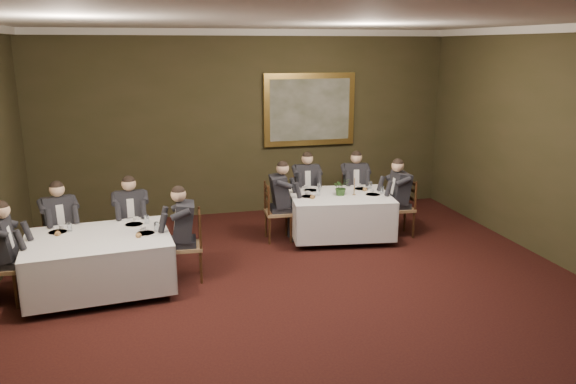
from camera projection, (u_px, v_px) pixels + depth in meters
name	position (u px, v px, depth m)	size (l,w,h in m)	color
ground	(327.00, 331.00, 6.50)	(10.00, 10.00, 0.00)	black
ceiling	(333.00, 15.00, 5.62)	(8.00, 10.00, 0.10)	silver
back_wall	(247.00, 124.00, 10.75)	(8.00, 0.10, 3.50)	#34311A
crown_molding	(333.00, 21.00, 5.63)	(8.00, 10.00, 0.12)	white
table_main	(340.00, 212.00, 9.55)	(1.85, 1.50, 0.67)	#32190E
table_second	(99.00, 259.00, 7.46)	(1.98, 1.58, 0.67)	#32190E
chair_main_backleft	(306.00, 208.00, 10.37)	(0.48, 0.46, 1.00)	olive
diner_main_backleft	(306.00, 197.00, 10.31)	(0.45, 0.51, 1.35)	black
chair_main_backright	(354.00, 207.00, 10.48)	(0.51, 0.49, 1.00)	olive
diner_main_backright	(354.00, 195.00, 10.41)	(0.48, 0.55, 1.35)	black
chair_main_endleft	(277.00, 224.00, 9.47)	(0.44, 0.46, 1.00)	olive
diner_main_endleft	(278.00, 211.00, 9.42)	(0.50, 0.44, 1.35)	black
chair_main_endright	(400.00, 220.00, 9.71)	(0.44, 0.46, 1.00)	olive
diner_main_endright	(400.00, 207.00, 9.65)	(0.50, 0.43, 1.35)	black
chair_sec_backleft	(62.00, 251.00, 8.21)	(0.55, 0.53, 1.00)	olive
diner_sec_backleft	(61.00, 237.00, 8.15)	(0.53, 0.58, 1.35)	black
chair_sec_backright	(133.00, 243.00, 8.54)	(0.46, 0.44, 1.00)	olive
diner_sec_backright	(132.00, 229.00, 8.47)	(0.43, 0.50, 1.35)	black
chair_sec_endright	(188.00, 260.00, 7.89)	(0.45, 0.47, 1.00)	olive
diner_sec_endright	(187.00, 245.00, 7.83)	(0.51, 0.44, 1.35)	black
chair_sec_endleft	(3.00, 283.00, 7.12)	(0.44, 0.46, 1.00)	olive
diner_sec_endleft	(2.00, 266.00, 7.07)	(0.50, 0.44, 1.35)	black
centerpiece	(341.00, 186.00, 9.40)	(0.27, 0.24, 0.30)	#2D5926
candlestick	(354.00, 186.00, 9.42)	(0.06, 0.06, 0.43)	#B58137
place_setting_table_main	(313.00, 188.00, 9.79)	(0.33, 0.31, 0.14)	white
place_setting_table_second	(62.00, 229.00, 7.61)	(0.33, 0.31, 0.14)	white
painting	(310.00, 110.00, 10.92)	(1.82, 0.09, 1.40)	gold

